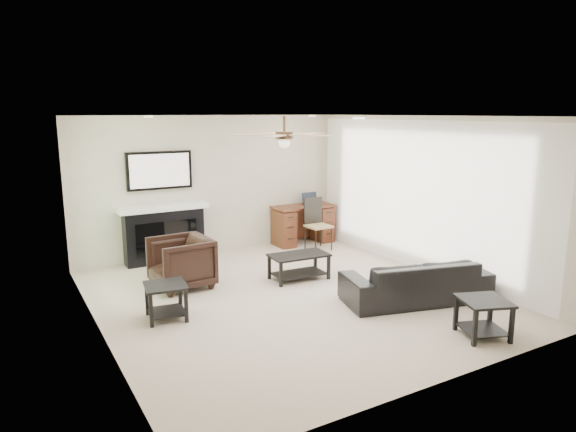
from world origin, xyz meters
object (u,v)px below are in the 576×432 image
armchair (181,263)px  coffee_table (299,267)px  sofa (416,280)px  fireplace_unit (163,208)px  desk (303,224)px

armchair → coffee_table: 1.80m
sofa → fireplace_unit: bearing=-41.4°
sofa → desk: 3.49m
sofa → armchair: (-2.60, 2.15, 0.09)m
armchair → fireplace_unit: size_ratio=0.44×
armchair → coffee_table: size_ratio=0.93×
sofa → fireplace_unit: 4.36m
sofa → desk: desk is taller
sofa → coffee_table: sofa is taller
coffee_table → sofa: bearing=-56.9°
coffee_table → armchair: bearing=165.8°
sofa → desk: size_ratio=1.63×
sofa → fireplace_unit: (-2.41, 3.57, 0.66)m
coffee_table → fireplace_unit: fireplace_unit is taller
fireplace_unit → desk: fireplace_unit is taller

